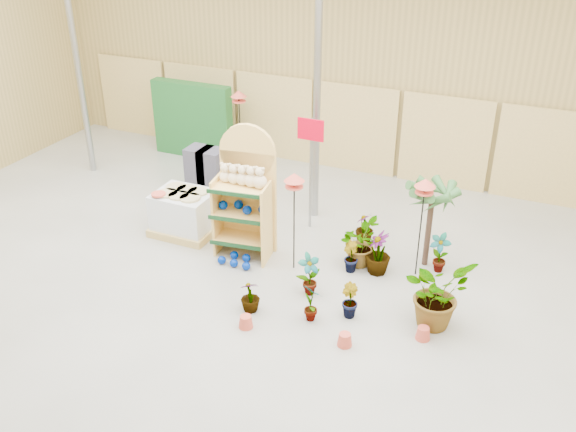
# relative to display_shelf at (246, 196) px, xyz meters

# --- Properties ---
(room) EXTENTS (15.20, 12.10, 4.70)m
(room) POSITION_rel_display_shelf_xyz_m (0.60, -0.82, 1.13)
(room) COLOR gray
(room) RESTS_ON ground
(display_shelf) EXTENTS (1.07, 0.76, 2.38)m
(display_shelf) POSITION_rel_display_shelf_xyz_m (0.00, 0.00, 0.00)
(display_shelf) COLOR #E1B25A
(display_shelf) RESTS_ON ground
(teddy_bears) EXTENTS (0.88, 0.24, 0.39)m
(teddy_bears) POSITION_rel_display_shelf_xyz_m (0.04, -0.11, 0.42)
(teddy_bears) COLOR beige
(teddy_bears) RESTS_ON display_shelf
(gazing_balls_shelf) EXTENTS (0.87, 0.30, 0.17)m
(gazing_balls_shelf) POSITION_rel_display_shelf_xyz_m (0.00, -0.13, -0.15)
(gazing_balls_shelf) COLOR #00238D
(gazing_balls_shelf) RESTS_ON display_shelf
(gazing_balls_floor) EXTENTS (0.63, 0.39, 0.15)m
(gazing_balls_floor) POSITION_rel_display_shelf_xyz_m (0.04, -0.52, -1.01)
(gazing_balls_floor) COLOR #00238D
(gazing_balls_floor) RESTS_ON ground
(pallet_stack) EXTENTS (1.16, 0.97, 0.86)m
(pallet_stack) POSITION_rel_display_shelf_xyz_m (-1.38, 0.11, -0.67)
(pallet_stack) COLOR tan
(pallet_stack) RESTS_ON ground
(charcoal_planters) EXTENTS (0.80, 0.50, 1.00)m
(charcoal_planters) POSITION_rel_display_shelf_xyz_m (-1.88, 1.80, -0.59)
(charcoal_planters) COLOR #2F2E39
(charcoal_planters) RESTS_ON ground
(trellis_stock) EXTENTS (2.00, 0.30, 1.80)m
(trellis_stock) POSITION_rel_display_shelf_xyz_m (-3.20, 3.47, -0.19)
(trellis_stock) COLOR #1A5723
(trellis_stock) RESTS_ON ground
(offer_sign) EXTENTS (0.50, 0.08, 2.20)m
(offer_sign) POSITION_rel_display_shelf_xyz_m (0.70, 1.25, 0.48)
(offer_sign) COLOR gray
(offer_sign) RESTS_ON ground
(bird_table_front) EXTENTS (0.34, 0.34, 1.79)m
(bird_table_front) POSITION_rel_display_shelf_xyz_m (1.00, -0.22, 0.58)
(bird_table_front) COLOR black
(bird_table_front) RESTS_ON ground
(bird_table_right) EXTENTS (0.34, 0.34, 1.79)m
(bird_table_right) POSITION_rel_display_shelf_xyz_m (2.99, 0.43, 0.57)
(bird_table_right) COLOR black
(bird_table_right) RESTS_ON ground
(bird_table_back) EXTENTS (0.34, 0.34, 1.97)m
(bird_table_back) POSITION_rel_display_shelf_xyz_m (-1.64, 2.91, 0.75)
(bird_table_back) COLOR black
(bird_table_back) RESTS_ON ground
(palm) EXTENTS (0.70, 0.70, 1.65)m
(palm) POSITION_rel_display_shelf_xyz_m (3.06, 0.81, 0.31)
(palm) COLOR #3E2A20
(palm) RESTS_ON ground
(potted_plant_0) EXTENTS (0.44, 0.47, 0.74)m
(potted_plant_0) POSITION_rel_display_shelf_xyz_m (1.54, -0.85, -0.72)
(potted_plant_0) COLOR #30612C
(potted_plant_0) RESTS_ON ground
(potted_plant_3) EXTENTS (0.58, 0.58, 0.77)m
(potted_plant_3) POSITION_rel_display_shelf_xyz_m (2.36, 0.22, -0.70)
(potted_plant_3) COLOR #30612C
(potted_plant_3) RESTS_ON ground
(potted_plant_4) EXTENTS (0.44, 0.36, 0.72)m
(potted_plant_4) POSITION_rel_display_shelf_xyz_m (3.30, 0.69, -0.73)
(potted_plant_4) COLOR #30612C
(potted_plant_4) RESTS_ON ground
(potted_plant_5) EXTENTS (0.38, 0.37, 0.54)m
(potted_plant_5) POSITION_rel_display_shelf_xyz_m (1.92, 0.09, -0.82)
(potted_plant_5) COLOR #30612C
(potted_plant_5) RESTS_ON ground
(potted_plant_6) EXTENTS (0.83, 0.89, 0.82)m
(potted_plant_6) POSITION_rel_display_shelf_xyz_m (1.97, 0.37, -0.68)
(potted_plant_6) COLOR #30612C
(potted_plant_6) RESTS_ON ground
(potted_plant_7) EXTENTS (0.42, 0.42, 0.53)m
(potted_plant_7) POSITION_rel_display_shelf_xyz_m (0.88, -1.63, -0.82)
(potted_plant_7) COLOR #30612C
(potted_plant_7) RESTS_ON ground
(potted_plant_8) EXTENTS (0.42, 0.37, 0.66)m
(potted_plant_8) POSITION_rel_display_shelf_xyz_m (1.83, -1.47, -0.75)
(potted_plant_8) COLOR #30612C
(potted_plant_8) RESTS_ON ground
(potted_plant_9) EXTENTS (0.39, 0.39, 0.55)m
(potted_plant_9) POSITION_rel_display_shelf_xyz_m (2.32, -1.13, -0.81)
(potted_plant_9) COLOR #30612C
(potted_plant_9) RESTS_ON ground
(potted_plant_10) EXTENTS (1.22, 1.27, 1.10)m
(potted_plant_10) POSITION_rel_display_shelf_xyz_m (3.56, -0.80, -0.54)
(potted_plant_10) COLOR #30612C
(potted_plant_10) RESTS_ON ground
(potted_plant_11) EXTENTS (0.39, 0.39, 0.59)m
(potted_plant_11) POSITION_rel_display_shelf_xyz_m (1.84, 1.13, -0.79)
(potted_plant_11) COLOR #30612C
(potted_plant_11) RESTS_ON ground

